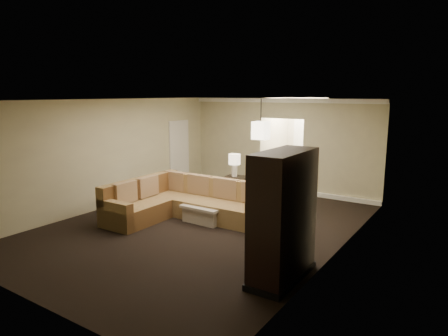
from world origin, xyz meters
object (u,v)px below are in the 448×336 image
Objects in this scene: coffee_table at (209,211)px; console_table at (262,191)px; sectional_sofa at (184,203)px; drink_table at (258,245)px; armoire at (282,219)px; person at (314,159)px.

console_table reaches higher than coffee_table.
drink_table is at bearing -27.68° from sectional_sofa.
drink_table is (2.19, -1.62, 0.17)m from coffee_table.
armoire is at bearing -26.57° from sectional_sofa.
coffee_table is 3.36m from armoire.
coffee_table is 0.49× the size of armoire.
console_table is 3.54m from drink_table.
person is (0.01, 3.60, 0.35)m from console_table.
sectional_sofa is 5.49m from person.
coffee_table is (0.59, 0.21, -0.17)m from sectional_sofa.
console_table reaches higher than drink_table.
person reaches higher than console_table.
coffee_table is 0.49× the size of console_table.
coffee_table is at bearing 18.73° from sectional_sofa.
person is at bearing 83.52° from coffee_table.
sectional_sofa reaches higher than drink_table.
sectional_sofa is 0.65m from coffee_table.
sectional_sofa is 3.12× the size of coffee_table.
sectional_sofa is 3.73m from armoire.
coffee_table is 1.92× the size of drink_table.
coffee_table is at bearing 143.52° from drink_table.
armoire is 1.28× the size of person.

